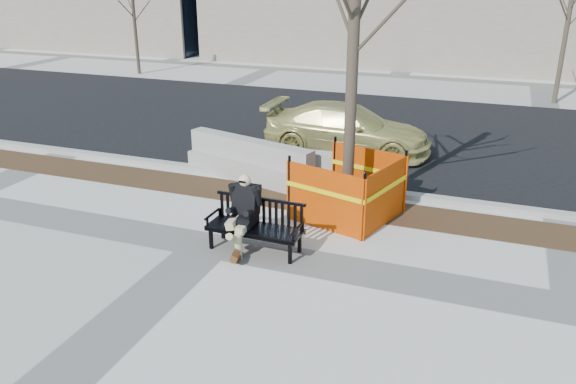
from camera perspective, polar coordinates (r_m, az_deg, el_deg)
name	(u,v)px	position (r m, az deg, el deg)	size (l,w,h in m)	color
ground	(209,245)	(10.58, -7.81, -5.22)	(120.00, 120.00, 0.00)	beige
mulch_strip	(264,195)	(12.72, -2.36, -0.32)	(40.00, 1.20, 0.02)	#47301C
asphalt_street	(340,127)	(18.30, 5.19, 6.41)	(60.00, 10.40, 0.01)	black
curb	(280,179)	(13.52, -0.81, 1.29)	(60.00, 0.25, 0.12)	#9E9B93
bench	(255,250)	(10.32, -3.26, -5.77)	(1.75, 0.63, 0.93)	black
seated_man	(244,247)	(10.45, -4.35, -5.43)	(0.59, 0.98, 1.37)	black
tree_fence	(346,215)	(11.76, 5.80, -2.31)	(2.65, 2.65, 6.64)	#F94500
sedan	(346,152)	(15.81, 5.80, 3.96)	(1.82, 4.48, 1.30)	tan
jersey_barrier_left	(250,179)	(13.74, -3.74, 1.32)	(3.43, 0.69, 0.98)	#9A9890
jersey_barrier_right	(337,189)	(13.15, 4.92, 0.35)	(2.90, 0.58, 0.83)	#A6A49B
far_tree_left	(139,74)	(28.75, -14.52, 11.29)	(1.70, 1.70, 4.60)	#44392B
far_tree_right	(554,103)	(23.80, 24.86, 8.01)	(1.95, 1.95, 5.28)	#4F4232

